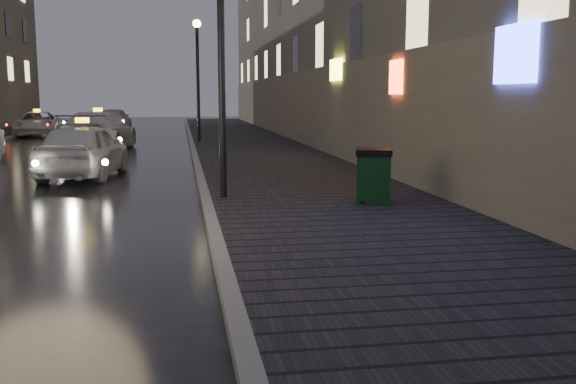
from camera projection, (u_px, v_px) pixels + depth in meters
name	position (u px, v px, depth m)	size (l,w,h in m)	color
ground	(86.00, 304.00, 6.75)	(120.00, 120.00, 0.00)	black
sidewalk	(248.00, 144.00, 27.85)	(4.60, 58.00, 0.15)	black
curb	(192.00, 145.00, 27.46)	(0.20, 58.00, 0.15)	slate
building_near	(303.00, 6.00, 31.32)	(1.80, 50.00, 13.00)	#605B54
lamp_near	(221.00, 27.00, 12.38)	(0.36, 0.36, 5.28)	black
lamp_far	(198.00, 65.00, 27.98)	(0.36, 0.36, 5.28)	black
trash_bin	(374.00, 176.00, 12.12)	(0.84, 0.84, 1.03)	black
taxi_near	(84.00, 150.00, 17.02)	(1.72, 4.27, 1.46)	silver
taxi_mid	(99.00, 131.00, 25.32)	(2.17, 5.35, 1.55)	silver
taxi_far	(37.00, 124.00, 34.82)	(2.16, 4.69, 1.30)	silver
car_far	(114.00, 119.00, 40.95)	(1.67, 4.15, 1.41)	#ABAAB2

